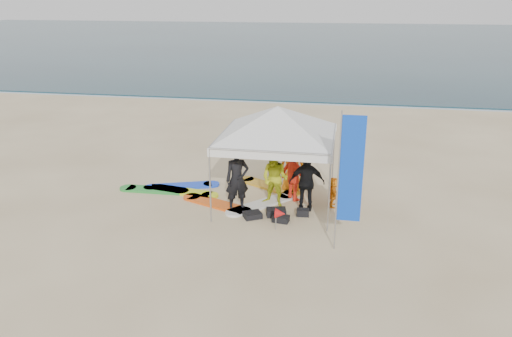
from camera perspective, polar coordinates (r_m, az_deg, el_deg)
The scene contains 14 objects.
ground at distance 12.92m, azimuth -0.06°, elevation -8.94°, with size 120.00×120.00×0.00m, color beige.
ocean at distance 71.47m, azimuth 8.93°, elevation 14.27°, with size 160.00×84.00×0.08m, color #0C2633.
shoreline_foam at distance 30.09m, azimuth 6.26°, elevation 7.52°, with size 160.00×1.20×0.01m, color silver.
person_black_a at distance 14.66m, azimuth -2.17°, elevation -1.24°, with size 0.71×0.46×1.94m, color black.
person_yellow at distance 15.00m, azimuth 2.17°, elevation -1.14°, with size 0.85×0.66×1.75m, color #BCC61B.
person_orange_a at distance 15.44m, azimuth 4.47°, elevation -0.54°, with size 1.14×0.66×1.77m, color red.
person_black_b at distance 14.71m, azimuth 5.83°, elevation -1.59°, with size 1.04×0.43×1.78m, color black.
person_orange_b at distance 16.19m, azimuth 4.16°, elevation 0.25°, with size 0.82×0.53×1.68m, color orange.
person_seated at distance 15.24m, azimuth 8.79°, elevation -2.67°, with size 0.87×0.28×0.94m, color orange.
canopy_tent at distance 14.53m, azimuth 2.51°, elevation 7.10°, with size 4.63×4.63×3.49m.
feather_flag at distance 12.13m, azimuth 10.68°, elevation -0.31°, with size 0.60×0.04×3.59m.
marker_pennant at distance 13.57m, azimuth 2.79°, elevation -5.18°, with size 0.28×0.28×0.64m.
gear_pile at distance 14.48m, azimuth 2.18°, elevation -5.26°, with size 1.92×0.85×0.22m.
surfboard_spread at distance 16.16m, azimuth -5.10°, elevation -2.85°, with size 5.53×3.20×0.07m.
Camera 1 is at (2.05, -11.19, 6.13)m, focal length 35.00 mm.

